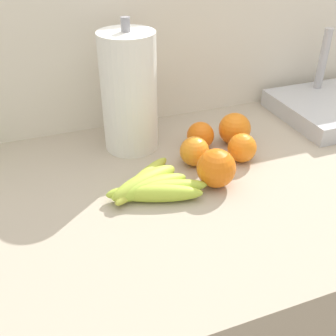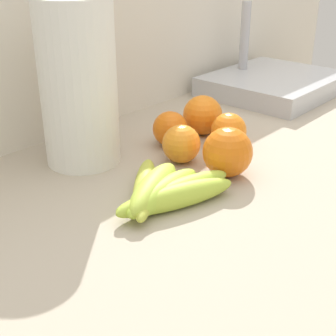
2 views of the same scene
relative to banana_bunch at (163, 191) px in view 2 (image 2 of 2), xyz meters
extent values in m
cube|color=silver|center=(0.24, 0.36, -0.27)|extent=(1.85, 0.06, 1.30)
ellipsoid|color=#B1CE3F|center=(0.00, -0.02, 0.00)|extent=(0.19, 0.10, 0.04)
ellipsoid|color=#ACC93F|center=(0.01, -0.02, 0.00)|extent=(0.21, 0.07, 0.04)
ellipsoid|color=#ACCF3F|center=(0.00, 0.00, 0.00)|extent=(0.17, 0.06, 0.04)
ellipsoid|color=#ABC43F|center=(-0.01, 0.01, 0.00)|extent=(0.17, 0.10, 0.04)
ellipsoid|color=#B4BF3F|center=(-0.01, 0.03, 0.00)|extent=(0.17, 0.15, 0.03)
sphere|color=orange|center=(0.24, 0.05, 0.01)|extent=(0.07, 0.07, 0.07)
sphere|color=orange|center=(0.13, 0.08, 0.01)|extent=(0.07, 0.07, 0.07)
sphere|color=orange|center=(0.14, -0.02, 0.02)|extent=(0.08, 0.08, 0.08)
sphere|color=orange|center=(0.26, 0.13, 0.02)|extent=(0.08, 0.08, 0.08)
sphere|color=orange|center=(0.18, 0.14, 0.01)|extent=(0.07, 0.07, 0.07)
cylinder|color=white|center=(0.02, 0.21, 0.12)|extent=(0.13, 0.13, 0.28)
cylinder|color=gray|center=(0.02, 0.21, 0.13)|extent=(0.02, 0.02, 0.31)
cube|color=#B7BABF|center=(0.61, 0.17, 0.00)|extent=(0.32, 0.28, 0.05)
cylinder|color=#B2B2B7|center=(0.61, 0.27, 0.11)|extent=(0.02, 0.02, 0.17)
camera|label=1|loc=(-0.20, -0.65, 0.48)|focal=43.64mm
camera|label=2|loc=(-0.46, -0.42, 0.33)|focal=51.40mm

